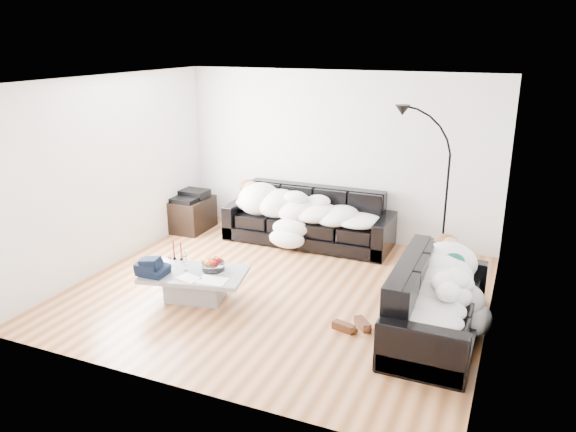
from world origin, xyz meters
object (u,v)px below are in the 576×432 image
at_px(sleeper_right, 440,280).
at_px(av_cabinet, 192,214).
at_px(sleeper_back, 307,204).
at_px(stereo, 191,195).
at_px(coffee_table, 195,286).
at_px(wine_glass_c, 186,265).
at_px(candle_left, 174,250).
at_px(shoes, 353,325).
at_px(sofa_right, 438,299).
at_px(candle_right, 181,251).
at_px(sofa_back, 308,217).
at_px(fruit_bowl, 213,263).
at_px(wine_glass_b, 171,260).
at_px(wine_glass_a, 185,258).
at_px(floor_lamp, 446,199).

xyz_separation_m(sleeper_right, av_cabinet, (-4.28, 1.91, -0.37)).
distance_m(sleeper_back, stereo, 2.00).
relative_size(coffee_table, wine_glass_c, 7.22).
relative_size(candle_left, shoes, 0.57).
relative_size(sofa_right, wine_glass_c, 11.84).
xyz_separation_m(coffee_table, candle_right, (-0.36, 0.27, 0.30)).
bearing_deg(sofa_right, sofa_back, 47.75).
height_order(fruit_bowl, candle_left, candle_left).
bearing_deg(sofa_back, sofa_right, -42.25).
bearing_deg(sleeper_right, av_cabinet, 65.96).
xyz_separation_m(coffee_table, wine_glass_b, (-0.36, 0.05, 0.26)).
distance_m(sofa_right, wine_glass_a, 3.06).
bearing_deg(wine_glass_b, wine_glass_a, 37.98).
distance_m(sleeper_right, wine_glass_a, 3.07).
height_order(candle_right, av_cabinet, candle_right).
distance_m(sofa_right, stereo, 4.69).
bearing_deg(floor_lamp, sofa_back, 179.20).
relative_size(fruit_bowl, shoes, 0.64).
relative_size(sleeper_back, shoes, 4.97).
bearing_deg(floor_lamp, shoes, -102.85).
xyz_separation_m(sleeper_right, stereo, (-4.28, 1.91, -0.04)).
distance_m(coffee_table, candle_left, 0.61).
bearing_deg(wine_glass_b, candle_right, 88.94).
xyz_separation_m(sleeper_back, av_cabinet, (-2.00, -0.11, -0.37)).
bearing_deg(sleeper_back, candle_left, -115.85).
relative_size(coffee_table, floor_lamp, 0.63).
xyz_separation_m(fruit_bowl, candle_right, (-0.53, 0.12, 0.03)).
bearing_deg(candle_right, av_cabinet, 119.20).
height_order(sleeper_right, wine_glass_c, sleeper_right).
relative_size(fruit_bowl, av_cabinet, 0.36).
bearing_deg(floor_lamp, sleeper_right, -80.60).
distance_m(sofa_right, candle_right, 3.19).
height_order(sofa_back, av_cabinet, sofa_back).
bearing_deg(sleeper_back, coffee_table, -103.21).
distance_m(candle_left, av_cabinet, 2.21).
height_order(sofa_back, wine_glass_b, sofa_back).
bearing_deg(candle_right, stereo, 119.20).
xyz_separation_m(wine_glass_b, shoes, (2.35, -0.00, -0.39)).
relative_size(sleeper_back, sleeper_right, 1.27).
bearing_deg(sofa_back, floor_lamp, -3.16).
xyz_separation_m(sleeper_right, candle_right, (-3.19, -0.04, -0.16)).
height_order(wine_glass_c, candle_right, candle_right).
distance_m(wine_glass_b, shoes, 2.38).
relative_size(fruit_bowl, candle_left, 1.11).
xyz_separation_m(wine_glass_c, candle_right, (-0.24, 0.27, 0.03)).
xyz_separation_m(wine_glass_a, av_cabinet, (-1.22, 2.07, -0.18)).
bearing_deg(sleeper_back, sofa_right, -41.56).
xyz_separation_m(shoes, av_cabinet, (-3.43, 2.18, 0.21)).
bearing_deg(sleeper_right, fruit_bowl, 93.48).
relative_size(shoes, stereo, 0.99).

